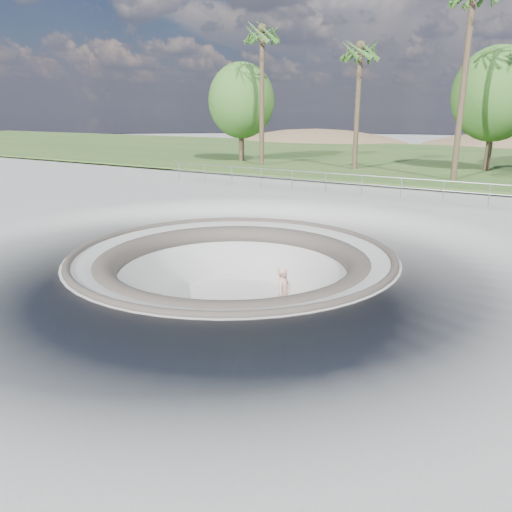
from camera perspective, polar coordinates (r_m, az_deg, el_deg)
name	(u,v)px	position (r m, az deg, el deg)	size (l,w,h in m)	color
ground	(233,253)	(15.86, -2.67, 0.32)	(180.00, 180.00, 0.00)	#AFAFAA
skate_bowl	(234,307)	(16.46, -2.59, -5.81)	(14.00, 14.00, 4.10)	#AFAFAA
grass_strip	(446,159)	(47.62, 20.94, 10.30)	(180.00, 36.00, 0.12)	#305622
distant_hills	(508,204)	(70.93, 26.85, 5.35)	(103.20, 45.00, 28.60)	brown
safety_railing	(362,185)	(26.35, 12.02, 7.96)	(25.00, 0.06, 1.03)	gray
skateboard	(283,319)	(15.55, 3.11, -7.23)	(0.78, 0.36, 0.08)	olive
skater	(283,294)	(15.23, 3.16, -4.33)	(0.60, 0.39, 1.65)	#D49E89
palm_a	(262,38)	(39.34, 0.70, 23.67)	(2.60, 2.60, 10.62)	brown
palm_b	(360,54)	(37.30, 11.84, 21.68)	(2.60, 2.60, 9.17)	brown
bushy_tree_left	(241,101)	(42.33, -1.71, 17.30)	(5.48, 4.99, 7.91)	brown
bushy_tree_mid	(496,94)	(39.35, 25.71, 16.30)	(5.84, 5.31, 8.42)	brown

